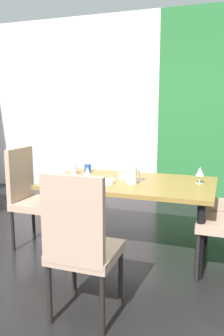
% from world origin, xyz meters
% --- Properties ---
extents(ground_plane, '(6.00, 5.41, 0.02)m').
position_xyz_m(ground_plane, '(0.00, 0.00, -0.01)').
color(ground_plane, black).
extents(back_panel_interior, '(3.16, 0.10, 2.89)m').
position_xyz_m(back_panel_interior, '(-1.42, 2.65, 1.45)').
color(back_panel_interior, silver).
rests_on(back_panel_interior, ground_plane).
extents(dining_table, '(1.66, 0.98, 0.72)m').
position_xyz_m(dining_table, '(0.29, 0.59, 0.64)').
color(dining_table, olive).
rests_on(dining_table, ground_plane).
extents(chair_left_near, '(0.44, 0.44, 1.04)m').
position_xyz_m(chair_left_near, '(-0.71, 0.33, 0.57)').
color(chair_left_near, tan).
rests_on(chair_left_near, ground_plane).
extents(chair_head_near, '(0.44, 0.44, 1.04)m').
position_xyz_m(chair_head_near, '(0.31, -0.65, 0.57)').
color(chair_head_near, tan).
rests_on(chair_head_near, ground_plane).
extents(wine_glass_rear, '(0.08, 0.08, 0.16)m').
position_xyz_m(wine_glass_rear, '(0.96, 0.70, 0.83)').
color(wine_glass_rear, silver).
rests_on(wine_glass_rear, dining_table).
extents(wine_glass_corner, '(0.06, 0.06, 0.16)m').
position_xyz_m(wine_glass_corner, '(-0.06, 0.33, 0.84)').
color(wine_glass_corner, silver).
rests_on(wine_glass_corner, dining_table).
extents(wine_glass_near_window, '(0.07, 0.07, 0.16)m').
position_xyz_m(wine_glass_near_window, '(0.38, 0.64, 0.83)').
color(wine_glass_near_window, silver).
rests_on(wine_glass_near_window, dining_table).
extents(serving_bowl_west, '(0.18, 0.18, 0.05)m').
position_xyz_m(serving_bowl_west, '(0.09, 0.39, 0.74)').
color(serving_bowl_west, white).
rests_on(serving_bowl_west, dining_table).
extents(serving_bowl_near_shelf, '(0.18, 0.18, 0.05)m').
position_xyz_m(serving_bowl_near_shelf, '(0.22, 0.71, 0.74)').
color(serving_bowl_near_shelf, silver).
rests_on(serving_bowl_near_shelf, dining_table).
extents(cup_left, '(0.07, 0.07, 0.10)m').
position_xyz_m(cup_left, '(-0.41, 0.74, 0.77)').
color(cup_left, white).
rests_on(cup_left, dining_table).
extents(cup_north, '(0.08, 0.08, 0.10)m').
position_xyz_m(cup_north, '(-0.29, 0.86, 0.77)').
color(cup_north, '#244796').
rests_on(cup_north, dining_table).
extents(pitcher_front, '(0.12, 0.11, 0.20)m').
position_xyz_m(pitcher_front, '(0.33, 0.49, 0.82)').
color(pitcher_front, silver).
rests_on(pitcher_front, dining_table).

